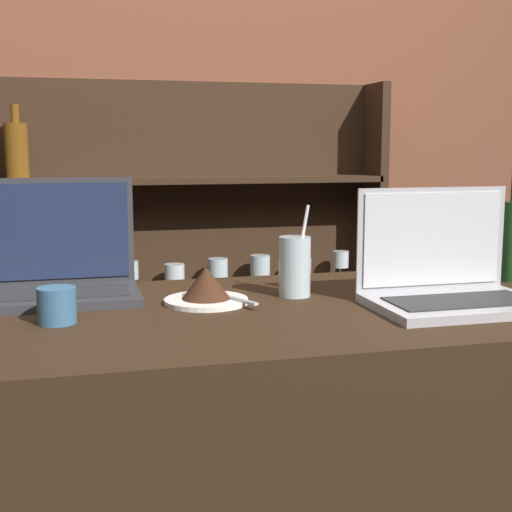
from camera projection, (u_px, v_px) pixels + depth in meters
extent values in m
cube|color=brown|center=(208.00, 162.00, 2.46)|extent=(7.00, 0.06, 2.70)
cube|color=#332114|center=(370.00, 313.00, 2.57)|extent=(0.03, 0.18, 1.62)
cube|color=#332114|center=(172.00, 319.00, 2.47)|extent=(1.45, 0.02, 1.62)
cube|color=#332114|center=(177.00, 417.00, 2.44)|extent=(1.41, 0.18, 0.02)
cube|color=#332114|center=(175.00, 302.00, 2.38)|extent=(1.41, 0.18, 0.02)
cube|color=#332114|center=(173.00, 180.00, 2.32)|extent=(1.41, 0.18, 0.02)
cylinder|color=silver|center=(37.00, 305.00, 2.27)|extent=(0.06, 0.06, 0.01)
cylinder|color=silver|center=(36.00, 294.00, 2.26)|extent=(0.01, 0.01, 0.07)
cylinder|color=silver|center=(36.00, 273.00, 2.25)|extent=(0.06, 0.06, 0.06)
cylinder|color=silver|center=(85.00, 303.00, 2.31)|extent=(0.06, 0.06, 0.01)
cylinder|color=silver|center=(84.00, 291.00, 2.30)|extent=(0.01, 0.01, 0.07)
cylinder|color=silver|center=(83.00, 271.00, 2.29)|extent=(0.07, 0.07, 0.07)
cylinder|color=silver|center=(130.00, 300.00, 2.34)|extent=(0.05, 0.05, 0.01)
cylinder|color=silver|center=(130.00, 289.00, 2.34)|extent=(0.01, 0.01, 0.07)
cylinder|color=silver|center=(130.00, 270.00, 2.33)|extent=(0.06, 0.06, 0.06)
cylinder|color=silver|center=(175.00, 298.00, 2.38)|extent=(0.06, 0.06, 0.01)
cylinder|color=silver|center=(175.00, 289.00, 2.38)|extent=(0.01, 0.01, 0.06)
cylinder|color=silver|center=(175.00, 272.00, 2.37)|extent=(0.07, 0.07, 0.06)
cylinder|color=silver|center=(218.00, 295.00, 2.42)|extent=(0.06, 0.06, 0.01)
cylinder|color=silver|center=(218.00, 286.00, 2.41)|extent=(0.01, 0.01, 0.06)
cylinder|color=silver|center=(218.00, 268.00, 2.40)|extent=(0.07, 0.07, 0.07)
cylinder|color=silver|center=(260.00, 293.00, 2.45)|extent=(0.06, 0.06, 0.01)
cylinder|color=silver|center=(260.00, 284.00, 2.45)|extent=(0.01, 0.01, 0.06)
cylinder|color=silver|center=(260.00, 265.00, 2.44)|extent=(0.07, 0.07, 0.07)
cylinder|color=silver|center=(301.00, 291.00, 2.49)|extent=(0.06, 0.06, 0.01)
cylinder|color=silver|center=(301.00, 282.00, 2.49)|extent=(0.01, 0.01, 0.06)
cylinder|color=silver|center=(301.00, 266.00, 2.48)|extent=(0.07, 0.07, 0.06)
cylinder|color=silver|center=(340.00, 289.00, 2.53)|extent=(0.05, 0.05, 0.01)
cylinder|color=silver|center=(340.00, 278.00, 2.52)|extent=(0.01, 0.01, 0.07)
cylinder|color=silver|center=(341.00, 259.00, 2.51)|extent=(0.06, 0.06, 0.06)
cylinder|color=brown|center=(17.00, 151.00, 2.19)|extent=(0.07, 0.07, 0.17)
cylinder|color=brown|center=(15.00, 114.00, 2.17)|extent=(0.02, 0.02, 0.06)
cube|color=#333338|center=(65.00, 297.00, 1.49)|extent=(0.31, 0.22, 0.02)
cube|color=#28282B|center=(65.00, 293.00, 1.48)|extent=(0.26, 0.12, 0.00)
cube|color=#333338|center=(63.00, 231.00, 1.57)|extent=(0.31, 0.00, 0.23)
cube|color=#1E2847|center=(63.00, 231.00, 1.57)|extent=(0.28, 0.01, 0.21)
cube|color=#ADADB2|center=(458.00, 304.00, 1.41)|extent=(0.34, 0.23, 0.02)
cube|color=#28282B|center=(461.00, 301.00, 1.40)|extent=(0.29, 0.13, 0.00)
cube|color=#ADADB2|center=(432.00, 239.00, 1.51)|extent=(0.34, 0.00, 0.22)
cube|color=silver|center=(432.00, 239.00, 1.51)|extent=(0.31, 0.01, 0.20)
cylinder|color=white|center=(206.00, 301.00, 1.47)|extent=(0.17, 0.17, 0.01)
cone|color=#381E11|center=(206.00, 283.00, 1.46)|extent=(0.10, 0.10, 0.07)
cube|color=#B7B7BC|center=(230.00, 297.00, 1.46)|extent=(0.08, 0.16, 0.00)
cylinder|color=silver|center=(295.00, 267.00, 1.53)|extent=(0.07, 0.07, 0.13)
cylinder|color=white|center=(300.00, 251.00, 1.53)|extent=(0.04, 0.01, 0.20)
cylinder|color=#38668C|center=(57.00, 305.00, 1.30)|extent=(0.07, 0.07, 0.07)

